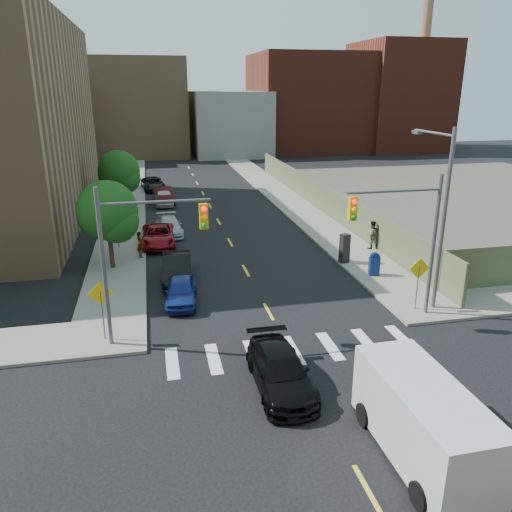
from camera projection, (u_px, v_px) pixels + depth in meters
name	position (u px, v px, depth m)	size (l,w,h in m)	color
ground	(321.00, 406.00, 17.65)	(160.00, 160.00, 0.00)	black
sidewalk_nw	(129.00, 189.00, 54.51)	(3.50, 73.00, 0.15)	gray
sidewalk_ne	(266.00, 184.00, 57.57)	(3.50, 73.00, 0.15)	gray
fence_north	(321.00, 197.00, 45.06)	(0.12, 44.00, 2.50)	#585A3F
gravel_lot	(485.00, 197.00, 50.95)	(36.00, 42.00, 0.06)	#595447
bg_bldg_west	(35.00, 119.00, 76.17)	(14.00, 18.00, 12.00)	#592319
bg_bldg_midwest	(141.00, 108.00, 80.70)	(14.00, 16.00, 15.00)	#8C6B4C
bg_bldg_center	(229.00, 123.00, 82.42)	(12.00, 16.00, 10.00)	gray
bg_bldg_east	(307.00, 103.00, 86.08)	(18.00, 18.00, 16.00)	#592319
bg_bldg_fareast	(398.00, 97.00, 87.07)	(14.00, 16.00, 18.00)	#592319
smokestack	(422.00, 67.00, 86.25)	(1.80, 1.80, 28.00)	#8C6B4C
signal_nw	(140.00, 245.00, 20.56)	(4.59, 0.30, 7.00)	#59595E
signal_ne	(406.00, 229.00, 22.93)	(4.59, 0.30, 7.00)	#59595E
streetlight_ne	(440.00, 207.00, 23.97)	(0.25, 3.70, 9.00)	#59595E
warn_sign_nw	(101.00, 300.00, 21.48)	(1.06, 0.06, 2.83)	#59595E
warn_sign_ne	(419.00, 274.00, 24.45)	(1.06, 0.06, 2.83)	#59595E
warn_sign_midwest	(117.00, 222.00, 33.98)	(1.06, 0.06, 2.83)	#59595E
tree_west_near	(108.00, 214.00, 29.80)	(3.66, 3.64, 5.52)	#332114
tree_west_far	(119.00, 174.00, 43.68)	(3.66, 3.64, 5.52)	#332114
parked_car_blue	(181.00, 291.00, 25.90)	(1.58, 3.92, 1.34)	navy
parked_car_black	(177.00, 268.00, 28.90)	(1.61, 4.61, 1.52)	black
parked_car_red	(158.00, 236.00, 35.36)	(2.31, 5.02, 1.40)	maroon
parked_car_silver	(169.00, 226.00, 38.01)	(1.81, 4.45, 1.29)	#B5B6BD
parked_car_white	(164.00, 197.00, 47.46)	(1.76, 4.36, 1.49)	silver
parked_car_maroon	(164.00, 196.00, 47.87)	(1.64, 4.69, 1.55)	#3D0C0D
parked_car_grey	(153.00, 184.00, 54.35)	(2.25, 4.89, 1.36)	black
black_sedan	(280.00, 371.00, 18.53)	(1.96, 4.82, 1.40)	black
cargo_van	(420.00, 416.00, 14.99)	(2.34, 5.47, 2.49)	silver
mailbox	(374.00, 264.00, 29.30)	(0.63, 0.51, 1.40)	#0D2050
payphone	(345.00, 248.00, 31.34)	(0.55, 0.45, 1.85)	black
pedestrian_west	(140.00, 244.00, 32.36)	(0.62, 0.41, 1.71)	gray
pedestrian_east	(372.00, 235.00, 34.06)	(0.94, 0.73, 1.93)	gray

